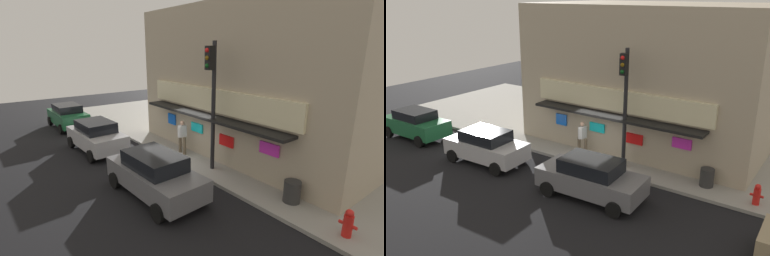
% 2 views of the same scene
% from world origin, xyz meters
% --- Properties ---
extents(ground_plane, '(48.37, 48.37, 0.00)m').
position_xyz_m(ground_plane, '(0.00, 0.00, 0.00)').
color(ground_plane, black).
extents(sidewalk, '(32.25, 10.62, 0.14)m').
position_xyz_m(sidewalk, '(0.00, 5.31, 0.07)').
color(sidewalk, gray).
rests_on(sidewalk, ground_plane).
extents(corner_building, '(12.31, 8.68, 7.28)m').
position_xyz_m(corner_building, '(0.64, 5.42, 3.78)').
color(corner_building, tan).
rests_on(corner_building, sidewalk).
extents(traffic_light, '(0.32, 0.58, 5.55)m').
position_xyz_m(traffic_light, '(1.41, 0.75, 3.68)').
color(traffic_light, black).
rests_on(traffic_light, sidewalk).
extents(fire_hydrant, '(0.51, 0.27, 0.86)m').
position_xyz_m(fire_hydrant, '(7.38, 0.69, 0.56)').
color(fire_hydrant, red).
rests_on(fire_hydrant, sidewalk).
extents(trash_can, '(0.59, 0.59, 0.79)m').
position_xyz_m(trash_can, '(5.30, 1.12, 0.54)').
color(trash_can, '#2D2D2D').
rests_on(trash_can, sidewalk).
extents(pedestrian, '(0.61, 0.55, 1.74)m').
position_xyz_m(pedestrian, '(-0.98, 0.94, 1.10)').
color(pedestrian, brown).
rests_on(pedestrian, sidewalk).
extents(parked_car_green, '(4.07, 2.06, 1.64)m').
position_xyz_m(parked_car_green, '(-10.40, -2.15, 0.85)').
color(parked_car_green, '#1E6038').
rests_on(parked_car_green, ground_plane).
extents(parked_car_grey, '(4.46, 2.20, 1.68)m').
position_xyz_m(parked_car_grey, '(1.67, -2.28, 0.86)').
color(parked_car_grey, slate).
rests_on(parked_car_grey, ground_plane).
extents(parked_car_silver, '(4.18, 2.21, 1.66)m').
position_xyz_m(parked_car_silver, '(-4.46, -2.27, 0.85)').
color(parked_car_silver, '#B7B7BC').
rests_on(parked_car_silver, ground_plane).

